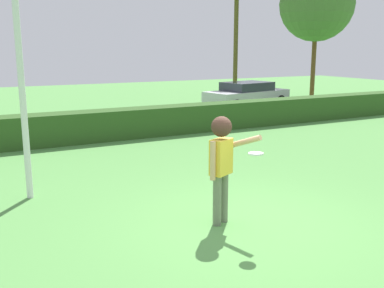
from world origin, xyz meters
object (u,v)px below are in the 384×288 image
(birch_tree, at_px, (317,4))
(lamppost, at_px, (16,16))
(parked_car_silver, at_px, (247,94))
(frisbee, at_px, (256,154))
(person, at_px, (222,157))

(birch_tree, bearing_deg, lamppost, -148.03)
(parked_car_silver, height_order, birch_tree, birch_tree)
(frisbee, relative_size, lamppost, 0.04)
(person, xyz_separation_m, birch_tree, (14.04, 13.22, 4.01))
(person, relative_size, birch_tree, 0.25)
(parked_car_silver, bearing_deg, frisbee, -124.21)
(person, height_order, lamppost, lamppost)
(parked_car_silver, bearing_deg, birch_tree, 15.10)
(frisbee, relative_size, parked_car_silver, 0.05)
(person, distance_m, parked_car_silver, 14.60)
(person, height_order, parked_car_silver, person)
(frisbee, bearing_deg, parked_car_silver, 55.79)
(person, bearing_deg, birch_tree, 43.28)
(person, bearing_deg, frisbee, -75.86)
(person, height_order, frisbee, person)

